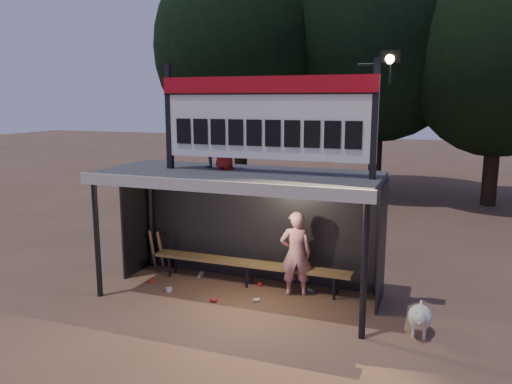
{
  "coord_description": "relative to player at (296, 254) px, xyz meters",
  "views": [
    {
      "loc": [
        3.35,
        -8.09,
        3.58
      ],
      "look_at": [
        0.2,
        0.4,
        1.9
      ],
      "focal_mm": 35.0,
      "sensor_mm": 36.0,
      "label": 1
    }
  ],
  "objects": [
    {
      "name": "child_b",
      "position": [
        -1.32,
        -0.18,
        2.02
      ],
      "size": [
        0.57,
        0.52,
        0.99
      ],
      "primitive_type": "imported",
      "rotation": [
        0.0,
        0.0,
        2.57
      ],
      "color": "#A51F19",
      "rests_on": "dugout_shelter"
    },
    {
      "name": "tree_right",
      "position": [
        4.02,
        10.1,
        4.39
      ],
      "size": [
        6.08,
        6.08,
        8.72
      ],
      "color": "black",
      "rests_on": "ground"
    },
    {
      "name": "scoreboard_assembly",
      "position": [
        -0.42,
        -0.41,
        2.53
      ],
      "size": [
        4.1,
        0.27,
        1.99
      ],
      "color": "black",
      "rests_on": "dugout_shelter"
    },
    {
      "name": "dugout_shelter",
      "position": [
        -0.98,
        -0.16,
        1.05
      ],
      "size": [
        5.1,
        2.08,
        2.32
      ],
      "color": "#38383A",
      "rests_on": "ground"
    },
    {
      "name": "tree_left",
      "position": [
        -4.98,
        9.6,
        4.72
      ],
      "size": [
        6.46,
        6.46,
        9.27
      ],
      "color": "black",
      "rests_on": "ground"
    },
    {
      "name": "dog",
      "position": [
        2.24,
        -0.88,
        -0.52
      ],
      "size": [
        0.36,
        0.81,
        0.49
      ],
      "color": "silver",
      "rests_on": "ground"
    },
    {
      "name": "tree_mid",
      "position": [
        0.02,
        11.1,
        5.37
      ],
      "size": [
        7.22,
        7.22,
        10.36
      ],
      "color": "black",
      "rests_on": "ground"
    },
    {
      "name": "ground",
      "position": [
        -0.98,
        -0.4,
        -0.8
      ],
      "size": [
        80.0,
        80.0,
        0.0
      ],
      "primitive_type": "plane",
      "color": "brown",
      "rests_on": "ground"
    },
    {
      "name": "bats",
      "position": [
        -3.11,
        0.42,
        -0.37
      ],
      "size": [
        0.48,
        0.33,
        0.84
      ],
      "color": "olive",
      "rests_on": "ground"
    },
    {
      "name": "bench",
      "position": [
        -0.98,
        0.15,
        -0.36
      ],
      "size": [
        4.0,
        0.35,
        0.48
      ],
      "color": "olive",
      "rests_on": "ground"
    },
    {
      "name": "player",
      "position": [
        0.0,
        0.0,
        0.0
      ],
      "size": [
        0.68,
        0.57,
        1.6
      ],
      "primitive_type": "imported",
      "rotation": [
        0.0,
        0.0,
        3.52
      ],
      "color": "white",
      "rests_on": "ground"
    },
    {
      "name": "litter",
      "position": [
        -1.48,
        -0.19,
        -0.76
      ],
      "size": [
        3.19,
        1.24,
        0.08
      ],
      "color": "#B21E22",
      "rests_on": "ground"
    },
    {
      "name": "child_a",
      "position": [
        -1.67,
        0.0,
        2.01
      ],
      "size": [
        0.6,
        0.56,
        0.98
      ],
      "primitive_type": "imported",
      "rotation": [
        0.0,
        0.0,
        3.69
      ],
      "color": "slate",
      "rests_on": "dugout_shelter"
    }
  ]
}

